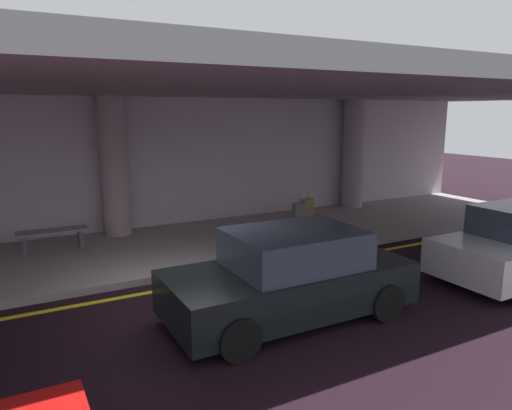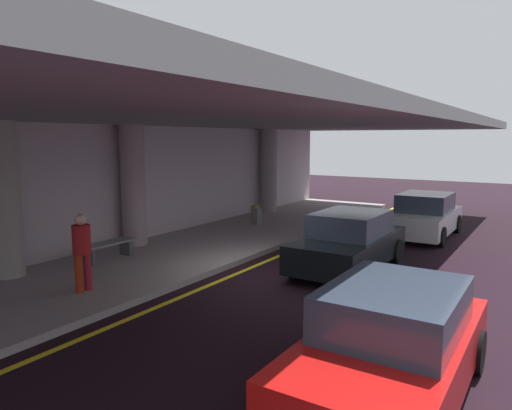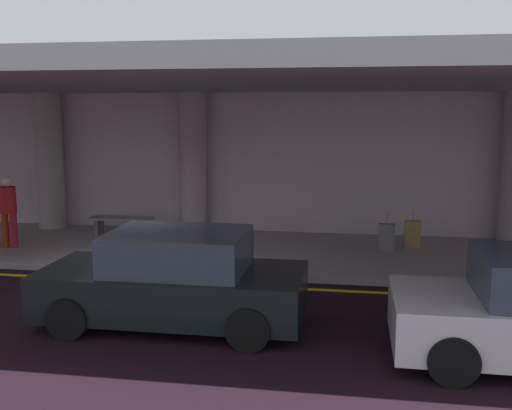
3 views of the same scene
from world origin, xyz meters
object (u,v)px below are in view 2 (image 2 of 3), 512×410
Objects in this scene: car_black at (349,242)px; traveler_with_luggage at (82,247)px; support_column_center at (133,186)px; car_red at (391,345)px; bench_metal at (108,247)px; support_column_right_mid at (269,170)px; car_silver at (424,216)px; suitcase_upright_primary at (258,216)px; suitcase_upright_secondary at (256,213)px; support_column_left_mid at (4,200)px.

traveler_with_luggage is (-5.21, 3.93, 0.40)m from car_black.
traveler_with_luggage is at bearing -146.95° from support_column_center.
traveler_with_luggage reaches higher than car_black.
car_red is 2.56× the size of bench_metal.
support_column_right_mid is 0.89× the size of car_silver.
suitcase_upright_primary is at bearing 53.27° from car_black.
support_column_right_mid is 4.06× the size of suitcase_upright_secondary.
traveler_with_luggage is at bearing 160.41° from car_silver.
car_red is 4.56× the size of suitcase_upright_secondary.
bench_metal is at bearing -166.42° from suitcase_upright_primary.
car_black reaches higher than suitcase_upright_primary.
support_column_center is 5.33m from suitcase_upright_primary.
suitcase_upright_secondary is (0.62, 0.48, 0.00)m from suitcase_upright_primary.
support_column_left_mid is 4.06× the size of suitcase_upright_secondary.
car_black is 1.00× the size of car_red.
traveler_with_luggage is at bearing 141.06° from car_black.
support_column_center reaches higher than bench_metal.
bench_metal is (-8.49, 6.27, -0.21)m from car_silver.
support_column_left_mid is 4.06× the size of suitcase_upright_primary.
suitcase_upright_primary is at bearing 111.95° from car_silver.
support_column_right_mid is 3.00m from suitcase_upright_secondary.
support_column_right_mid reaches higher than bench_metal.
car_silver is 4.56× the size of suitcase_upright_primary.
suitcase_upright_secondary is at bearing 51.30° from car_black.
suitcase_upright_primary is at bearing -156.29° from support_column_right_mid.
support_column_right_mid reaches higher than car_black.
support_column_right_mid is 9.25m from car_black.
support_column_center is 10.15m from car_red.
car_red is at bearing -155.41° from car_black.
support_column_right_mid is at bearing 0.00° from support_column_center.
bench_metal is (2.09, 1.69, -0.61)m from traveler_with_luggage.
car_red is 1.00× the size of car_silver.
suitcase_upright_secondary is at bearing -8.83° from support_column_center.
traveler_with_luggage is (0.37, 6.71, 0.40)m from car_red.
bench_metal is at bearing 165.27° from suitcase_upright_secondary.
support_column_center reaches higher than suitcase_upright_secondary.
car_silver is 4.56× the size of suitcase_upright_secondary.
support_column_center is 8.00m from support_column_right_mid.
suitcase_upright_secondary is at bearing -1.48° from traveler_with_luggage.
car_red is at bearing -104.35° from traveler_with_luggage.
traveler_with_luggage is 9.50m from suitcase_upright_secondary.
traveler_with_luggage is at bearing 175.69° from suitcase_upright_secondary.
car_black is 2.56× the size of bench_metal.
support_column_center is at bearing 0.00° from support_column_left_mid.
bench_metal is at bearing 117.16° from car_black.
support_column_center is 0.89× the size of car_black.
support_column_left_mid is 2.62m from traveler_with_luggage.
traveler_with_luggage is 1.87× the size of suitcase_upright_primary.
support_column_center reaches higher than car_red.
car_black is at bearing -49.67° from support_column_left_mid.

